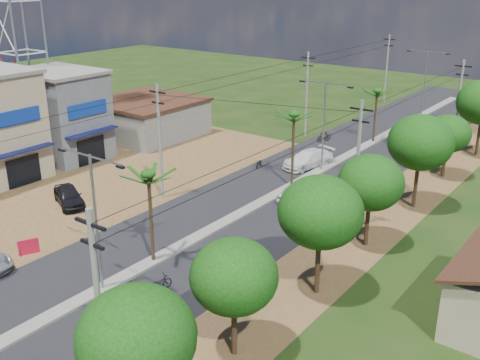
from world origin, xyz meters
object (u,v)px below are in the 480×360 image
object	(u,v)px
roadside_sign	(29,247)
car_white_far	(308,159)
car_silver_mid	(300,195)
moto_rider_east	(158,284)
car_parked_dark	(69,196)

from	to	relation	value
roadside_sign	car_white_far	bearing A→B (deg)	102.36
car_white_far	roadside_sign	size ratio (longest dim) A/B	4.39
car_silver_mid	car_white_far	xyz separation A→B (m)	(-3.70, 7.58, 0.12)
car_silver_mid	moto_rider_east	size ratio (longest dim) A/B	2.24
car_silver_mid	moto_rider_east	bearing A→B (deg)	98.25
car_parked_dark	moto_rider_east	xyz separation A→B (m)	(14.18, -4.80, -0.27)
car_white_far	roadside_sign	world-z (taller)	car_white_far
car_parked_dark	car_silver_mid	bearing A→B (deg)	-26.94
car_parked_dark	car_white_far	bearing A→B (deg)	-4.06
car_white_far	moto_rider_east	world-z (taller)	car_white_far
car_silver_mid	car_parked_dark	size ratio (longest dim) A/B	0.92
car_white_far	car_parked_dark	world-z (taller)	car_white_far
car_white_far	car_silver_mid	bearing A→B (deg)	-49.03
car_white_far	moto_rider_east	xyz separation A→B (m)	(4.12, -23.40, -0.30)
moto_rider_east	roadside_sign	xyz separation A→B (m)	(-9.63, -1.75, 0.06)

